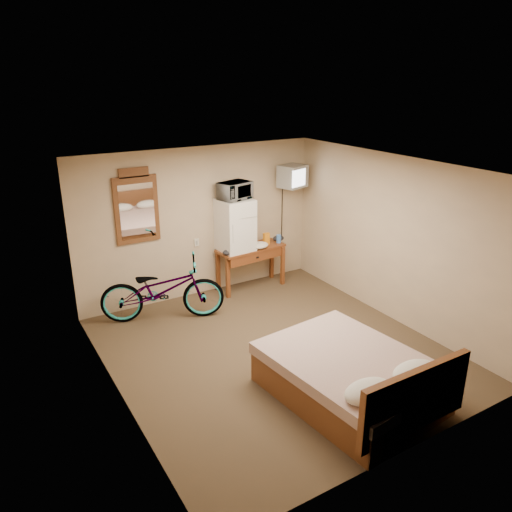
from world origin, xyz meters
name	(u,v)px	position (x,y,z in m)	size (l,w,h in m)	color
room	(276,266)	(0.00, 0.00, 1.25)	(4.60, 4.64, 2.50)	#423021
desk	(252,255)	(0.83, 2.00, 0.62)	(1.24, 0.56, 0.75)	brown
mini_fridge	(235,225)	(0.54, 2.06, 1.19)	(0.57, 0.55, 0.88)	white
microwave	(235,191)	(0.54, 2.06, 1.77)	(0.52, 0.35, 0.29)	white
snack_bag	(266,239)	(1.13, 2.02, 0.85)	(0.10, 0.06, 0.21)	orange
blue_cup	(279,239)	(1.37, 1.99, 0.82)	(0.08, 0.08, 0.14)	#4380E5
cloth_cream	(259,245)	(0.91, 1.92, 0.80)	(0.35, 0.27, 0.11)	white
cloth_dark_a	(230,252)	(0.33, 1.89, 0.80)	(0.24, 0.18, 0.09)	black
cloth_dark_b	(278,238)	(1.43, 2.08, 0.80)	(0.21, 0.17, 0.09)	black
crt_television	(292,176)	(1.66, 2.02, 1.90)	(0.53, 0.62, 0.38)	black
wall_mirror	(136,207)	(-1.05, 2.27, 1.66)	(0.69, 0.04, 1.16)	brown
bicycle	(162,290)	(-0.94, 1.68, 0.49)	(0.65, 1.86, 0.98)	black
bed	(354,378)	(0.19, -1.38, 0.30)	(1.65, 2.08, 0.90)	brown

